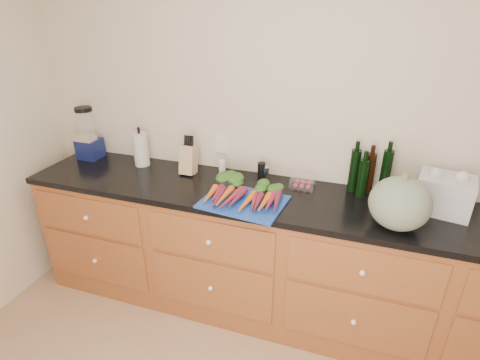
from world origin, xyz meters
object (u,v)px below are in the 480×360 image
(paper_towel, at_px, (141,149))
(knife_block, at_px, (189,160))
(blender_appliance, at_px, (88,136))
(tomato_box, at_px, (303,182))
(squash, at_px, (400,203))
(carrots, at_px, (246,194))
(cutting_board, at_px, (243,202))

(paper_towel, height_order, knife_block, paper_towel)
(blender_appliance, bearing_deg, tomato_box, 0.42)
(paper_towel, distance_m, knife_block, 0.40)
(blender_appliance, height_order, paper_towel, blender_appliance)
(squash, bearing_deg, blender_appliance, 172.07)
(carrots, xyz_separation_m, blender_appliance, (-1.36, 0.27, 0.14))
(paper_towel, xyz_separation_m, knife_block, (0.39, -0.02, -0.02))
(carrots, distance_m, knife_block, 0.57)
(paper_towel, xyz_separation_m, tomato_box, (1.20, 0.01, -0.09))
(cutting_board, relative_size, tomato_box, 3.17)
(carrots, bearing_deg, paper_towel, 163.01)
(carrots, bearing_deg, tomato_box, 43.34)
(blender_appliance, height_order, tomato_box, blender_appliance)
(paper_towel, bearing_deg, tomato_box, 0.48)
(squash, relative_size, paper_towel, 1.29)
(carrots, distance_m, paper_towel, 0.94)
(carrots, xyz_separation_m, knife_block, (-0.50, 0.25, 0.06))
(cutting_board, distance_m, knife_block, 0.59)
(blender_appliance, bearing_deg, carrots, -11.35)
(squash, bearing_deg, carrots, 177.56)
(blender_appliance, distance_m, tomato_box, 1.66)
(paper_towel, bearing_deg, squash, -10.02)
(knife_block, xyz_separation_m, tomato_box, (0.81, 0.03, -0.07))
(carrots, distance_m, squash, 0.87)
(cutting_board, relative_size, squash, 1.53)
(squash, bearing_deg, cutting_board, -179.43)
(squash, relative_size, knife_block, 1.58)
(carrots, relative_size, paper_towel, 1.91)
(knife_block, bearing_deg, squash, -12.03)
(cutting_board, xyz_separation_m, squash, (0.86, 0.01, 0.14))
(tomato_box, bearing_deg, blender_appliance, -179.58)
(paper_towel, relative_size, knife_block, 1.22)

